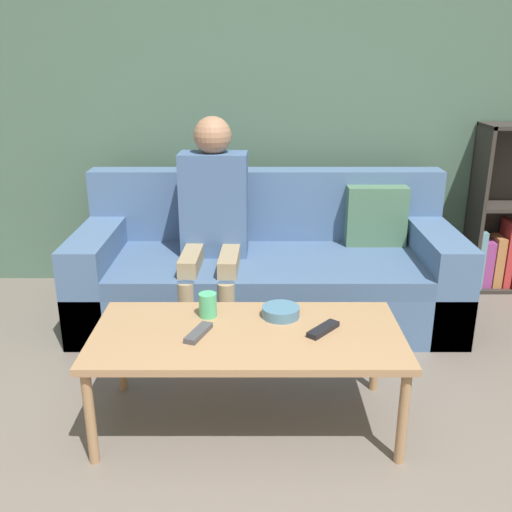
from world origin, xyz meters
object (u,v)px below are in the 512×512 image
at_px(snack_bowl, 278,312).
at_px(coffee_table, 245,340).
at_px(couch, 265,271).
at_px(tv_remote_1, 321,329).
at_px(tv_remote_0, 196,333).
at_px(cup_near, 205,305).
at_px(person_adult, 210,211).

bearing_deg(snack_bowl, coffee_table, -134.34).
bearing_deg(couch, tv_remote_1, -79.51).
relative_size(tv_remote_1, snack_bowl, 0.99).
height_order(coffee_table, tv_remote_0, tv_remote_0).
distance_m(couch, cup_near, 1.00).
bearing_deg(snack_bowl, tv_remote_1, -40.76).
xyz_separation_m(couch, person_adult, (-0.31, -0.08, 0.39)).
relative_size(person_adult, tv_remote_1, 7.36).
bearing_deg(coffee_table, tv_remote_0, -171.72).
relative_size(cup_near, tv_remote_1, 0.65).
bearing_deg(tv_remote_1, coffee_table, -138.75).
height_order(person_adult, tv_remote_1, person_adult).
relative_size(couch, cup_near, 20.71).
bearing_deg(coffee_table, snack_bowl, 45.66).
bearing_deg(person_adult, snack_bowl, -66.01).
xyz_separation_m(cup_near, snack_bowl, (0.31, -0.00, -0.03)).
bearing_deg(tv_remote_1, couch, 141.31).
bearing_deg(couch, coffee_table, -95.59).
xyz_separation_m(coffee_table, snack_bowl, (0.14, 0.15, 0.06)).
height_order(cup_near, tv_remote_1, cup_near).
distance_m(person_adult, tv_remote_0, 1.07).
xyz_separation_m(coffee_table, cup_near, (-0.17, 0.15, 0.09)).
bearing_deg(tv_remote_0, cup_near, 103.30).
bearing_deg(couch, tv_remote_0, -105.05).
relative_size(person_adult, cup_near, 11.26).
bearing_deg(tv_remote_1, tv_remote_0, -135.70).
height_order(couch, person_adult, person_adult).
bearing_deg(person_adult, tv_remote_0, -87.20).
height_order(couch, coffee_table, couch).
height_order(tv_remote_0, snack_bowl, snack_bowl).
distance_m(coffee_table, cup_near, 0.24).
bearing_deg(couch, snack_bowl, -87.85).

